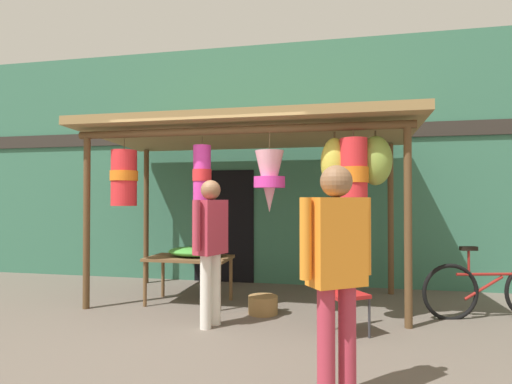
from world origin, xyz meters
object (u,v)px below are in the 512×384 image
object	(u,v)px
folding_chair	(341,287)
wicker_basket_by_table	(263,305)
vendor_in_orange	(336,262)
customer_foreground	(211,240)
display_table	(189,262)
parked_bicycle	(491,291)
flower_heap_on_table	(197,252)

from	to	relation	value
folding_chair	wicker_basket_by_table	world-z (taller)	folding_chair
vendor_in_orange	customer_foreground	size ratio (longest dim) A/B	1.02
display_table	folding_chair	world-z (taller)	folding_chair
vendor_in_orange	wicker_basket_by_table	bearing A→B (deg)	113.50
vendor_in_orange	folding_chair	bearing A→B (deg)	89.03
folding_chair	parked_bicycle	world-z (taller)	parked_bicycle
wicker_basket_by_table	customer_foreground	world-z (taller)	customer_foreground
parked_bicycle	customer_foreground	bearing A→B (deg)	-163.03
flower_heap_on_table	customer_foreground	world-z (taller)	customer_foreground
display_table	wicker_basket_by_table	distance (m)	1.26
flower_heap_on_table	wicker_basket_by_table	world-z (taller)	flower_heap_on_table
parked_bicycle	vendor_in_orange	xyz separation A→B (m)	(-1.85, -2.58, 0.68)
flower_heap_on_table	wicker_basket_by_table	distance (m)	1.25
flower_heap_on_table	customer_foreground	size ratio (longest dim) A/B	0.48
vendor_in_orange	customer_foreground	world-z (taller)	vendor_in_orange
wicker_basket_by_table	customer_foreground	xyz separation A→B (m)	(-0.50, -0.66, 0.90)
flower_heap_on_table	vendor_in_orange	distance (m)	3.27
display_table	parked_bicycle	size ratio (longest dim) A/B	0.68
wicker_basket_by_table	folding_chair	bearing A→B (deg)	-30.39
wicker_basket_by_table	customer_foreground	distance (m)	1.22
wicker_basket_by_table	vendor_in_orange	xyz separation A→B (m)	(0.97, -2.22, 0.91)
customer_foreground	display_table	bearing A→B (deg)	123.12
flower_heap_on_table	customer_foreground	bearing A→B (deg)	-62.29
flower_heap_on_table	wicker_basket_by_table	size ratio (longest dim) A/B	2.13
vendor_in_orange	parked_bicycle	bearing A→B (deg)	54.31
display_table	flower_heap_on_table	bearing A→B (deg)	22.75
display_table	wicker_basket_by_table	world-z (taller)	display_table
flower_heap_on_table	folding_chair	size ratio (longest dim) A/B	0.97
parked_bicycle	display_table	bearing A→B (deg)	-179.38
flower_heap_on_table	wicker_basket_by_table	xyz separation A→B (m)	(1.03, -0.35, -0.62)
parked_bicycle	customer_foreground	size ratio (longest dim) A/B	1.00
parked_bicycle	wicker_basket_by_table	bearing A→B (deg)	-172.81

